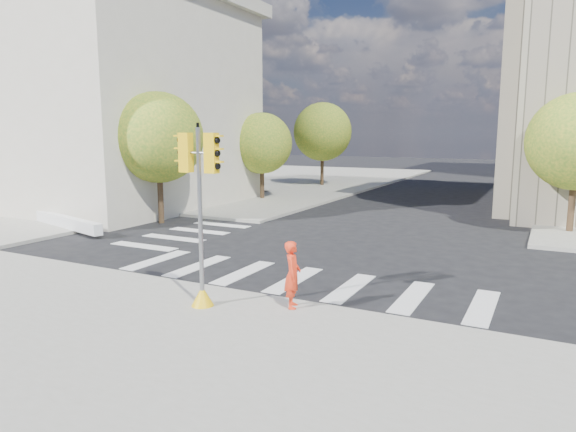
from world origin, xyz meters
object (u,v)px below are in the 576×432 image
object	(u,v)px
photographer	(293,274)
lamp_far	(576,131)
planter_wall	(66,222)
traffic_signal	(201,231)

from	to	relation	value
photographer	lamp_far	bearing A→B (deg)	-34.80
lamp_far	planter_wall	world-z (taller)	lamp_far
traffic_signal	photographer	world-z (taller)	traffic_signal
photographer	traffic_signal	bearing A→B (deg)	91.27
lamp_far	photographer	bearing A→B (deg)	-101.86
traffic_signal	photographer	size ratio (longest dim) A/B	2.70
lamp_far	photographer	distance (m)	33.50
photographer	planter_wall	xyz separation A→B (m)	(-14.15, 5.03, -0.59)
planter_wall	traffic_signal	bearing A→B (deg)	-10.87
traffic_signal	planter_wall	xyz separation A→B (m)	(-12.10, 5.96, -1.66)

